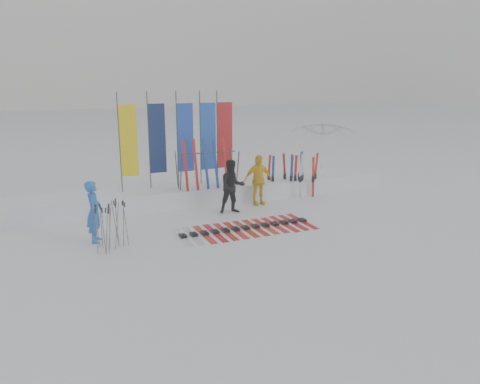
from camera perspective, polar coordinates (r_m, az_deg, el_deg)
name	(u,v)px	position (r m, az deg, el deg)	size (l,w,h in m)	color
ground	(257,243)	(12.33, 2.10, -6.22)	(120.00, 120.00, 0.00)	white
snow_bank	(201,193)	(16.34, -4.81, -0.18)	(14.00, 1.60, 0.60)	white
person_blue	(94,212)	(12.76, -17.36, -2.30)	(0.60, 0.39, 1.64)	blue
person_black	(232,187)	(14.83, -0.95, 0.65)	(0.83, 0.65, 1.71)	black
person_yellow	(258,180)	(15.84, 2.21, 1.49)	(1.00, 0.42, 1.71)	yellow
tent_canopy	(322,151)	(19.96, 9.96, 4.95)	(2.71, 2.77, 2.49)	white
ski_row	(246,228)	(13.41, 0.68, -4.41)	(3.90, 1.68, 0.07)	silver
pole_cluster	(110,226)	(12.15, -15.51, -4.05)	(0.83, 0.69, 1.24)	#595B60
feather_flags	(181,138)	(16.00, -7.19, 6.55)	(3.98, 0.25, 3.20)	#383A3F
ski_rack	(207,164)	(15.79, -3.99, 3.37)	(2.04, 0.80, 1.23)	#383A3F
upright_skis	(295,175)	(17.07, 6.70, 2.02)	(1.71, 0.86, 1.64)	red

